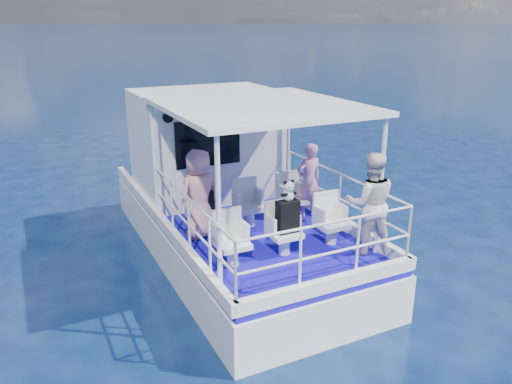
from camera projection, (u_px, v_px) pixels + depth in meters
ground at (254, 274)px, 9.25m from camera, size 2000.00×2000.00×0.00m
hull at (233, 253)px, 10.09m from camera, size 3.00×7.00×1.60m
deck at (232, 214)px, 9.82m from camera, size 2.90×6.90×0.10m
cabin at (207, 143)px, 10.55m from camera, size 2.85×2.00×2.20m
canopy at (260, 106)px, 8.06m from camera, size 3.00×3.20×0.08m
canopy_posts at (261, 174)px, 8.38m from camera, size 2.77×2.97×2.20m
railings at (269, 214)px, 8.30m from camera, size 2.84×3.59×1.00m
seat_port_fwd at (203, 224)px, 8.69m from camera, size 0.48×0.46×0.38m
seat_center_fwd at (249, 216)px, 9.06m from camera, size 0.48×0.46×0.38m
seat_stbd_fwd at (292, 208)px, 9.44m from camera, size 0.48×0.46×0.38m
seat_port_aft at (233, 254)px, 7.58m from camera, size 0.48×0.46×0.38m
seat_center_aft at (284, 243)px, 7.96m from camera, size 0.48×0.46×0.38m
seat_stbd_aft at (331, 233)px, 8.33m from camera, size 0.48×0.46×0.38m
passenger_port_fwd at (199, 194)px, 8.41m from camera, size 0.67×0.56×1.55m
passenger_stbd_fwd at (309, 181)px, 9.31m from camera, size 0.53×0.36×1.43m
passenger_stbd_aft at (370, 203)px, 7.84m from camera, size 1.00×0.92×1.65m
backpack_port at (203, 203)px, 8.51m from camera, size 0.33×0.18×0.43m
backpack_center at (287, 217)px, 7.81m from camera, size 0.35×0.20×0.52m
compact_camera at (202, 190)px, 8.43m from camera, size 0.10×0.06×0.06m
panda at (289, 190)px, 7.68m from camera, size 0.22×0.18×0.33m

